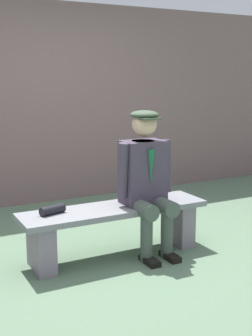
# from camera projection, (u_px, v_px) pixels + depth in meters

# --- Properties ---
(ground_plane) EXTENTS (30.00, 30.00, 0.00)m
(ground_plane) POSITION_uv_depth(u_px,v_px,m) (115.00, 255.00, 4.23)
(ground_plane) COLOR #587359
(bench) EXTENTS (1.75, 0.46, 0.47)m
(bench) POSITION_uv_depth(u_px,v_px,m) (115.00, 223.00, 4.17)
(bench) COLOR slate
(bench) RESTS_ON ground
(seated_man) EXTENTS (0.56, 0.58, 1.33)m
(seated_man) POSITION_uv_depth(u_px,v_px,m) (146.00, 177.00, 4.17)
(seated_man) COLOR #413647
(seated_man) RESTS_ON ground
(rolled_magazine) EXTENTS (0.24, 0.14, 0.08)m
(rolled_magazine) POSITION_uv_depth(u_px,v_px,m) (53.00, 210.00, 3.91)
(rolled_magazine) COLOR black
(rolled_magazine) RESTS_ON bench
(stadium_wall) EXTENTS (12.00, 0.24, 2.56)m
(stadium_wall) POSITION_uv_depth(u_px,v_px,m) (39.00, 104.00, 5.87)
(stadium_wall) COLOR #725959
(stadium_wall) RESTS_ON ground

